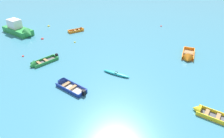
# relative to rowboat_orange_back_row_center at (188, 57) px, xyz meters

# --- Properties ---
(rowboat_orange_back_row_center) EXTENTS (2.43, 4.16, 1.33)m
(rowboat_orange_back_row_center) POSITION_rel_rowboat_orange_back_row_center_xyz_m (0.00, 0.00, 0.00)
(rowboat_orange_back_row_center) COLOR #99754C
(rowboat_orange_back_row_center) RESTS_ON ground_plane
(rowboat_green_center) EXTENTS (3.24, 3.60, 1.09)m
(rowboat_green_center) POSITION_rel_rowboat_orange_back_row_center_xyz_m (-18.89, -3.26, -0.05)
(rowboat_green_center) COLOR #4C4C51
(rowboat_green_center) RESTS_ON ground_plane
(rowboat_yellow_far_right) EXTENTS (3.66, 2.69, 1.04)m
(rowboat_yellow_far_right) POSITION_rel_rowboat_orange_back_row_center_xyz_m (-0.81, -10.53, -0.04)
(rowboat_yellow_far_right) COLOR #4C4C51
(rowboat_yellow_far_right) RESTS_ON ground_plane
(kayak_turquoise_back_row_right) EXTENTS (3.26, 1.85, 0.32)m
(kayak_turquoise_back_row_right) POSITION_rel_rowboat_orange_back_row_center_xyz_m (-9.08, -4.72, -0.07)
(kayak_turquoise_back_row_right) COLOR teal
(kayak_turquoise_back_row_right) RESTS_ON ground_plane
(rowboat_orange_midfield_left) EXTENTS (2.94, 2.47, 0.89)m
(rowboat_orange_midfield_left) POSITION_rel_rowboat_orange_back_row_center_xyz_m (-16.40, 9.00, -0.06)
(rowboat_orange_midfield_left) COLOR gray
(rowboat_orange_midfield_left) RESTS_ON ground_plane
(motor_launch_green_near_left) EXTENTS (6.71, 5.14, 2.68)m
(motor_launch_green_near_left) POSITION_rel_rowboat_orange_back_row_center_xyz_m (-26.12, 6.77, 0.51)
(motor_launch_green_near_left) COLOR #288C3D
(motor_launch_green_near_left) RESTS_ON ground_plane
(rowboat_deep_blue_near_camera) EXTENTS (3.88, 3.07, 1.16)m
(rowboat_deep_blue_near_camera) POSITION_rel_rowboat_orange_back_row_center_xyz_m (-14.32, -7.36, -0.04)
(rowboat_deep_blue_near_camera) COLOR beige
(rowboat_deep_blue_near_camera) RESTS_ON ground_plane
(mooring_buoy_between_boats_left) EXTENTS (0.30, 0.30, 0.30)m
(mooring_buoy_between_boats_left) POSITION_rel_rowboat_orange_back_row_center_xyz_m (-16.05, 3.97, -0.22)
(mooring_buoy_between_boats_left) COLOR yellow
(mooring_buoy_between_boats_left) RESTS_ON ground_plane
(mooring_buoy_far_field) EXTENTS (0.45, 0.45, 0.45)m
(mooring_buoy_far_field) POSITION_rel_rowboat_orange_back_row_center_xyz_m (-21.51, 4.81, -0.22)
(mooring_buoy_far_field) COLOR red
(mooring_buoy_far_field) RESTS_ON ground_plane
(mooring_buoy_trailing) EXTENTS (0.30, 0.30, 0.30)m
(mooring_buoy_trailing) POSITION_rel_rowboat_orange_back_row_center_xyz_m (-21.86, -1.23, -0.22)
(mooring_buoy_trailing) COLOR red
(mooring_buoy_trailing) RESTS_ON ground_plane
(mooring_buoy_outer_edge) EXTENTS (0.34, 0.34, 0.34)m
(mooring_buoy_outer_edge) POSITION_rel_rowboat_orange_back_row_center_xyz_m (-1.97, 12.56, -0.22)
(mooring_buoy_outer_edge) COLOR red
(mooring_buoy_outer_edge) RESTS_ON ground_plane
(mooring_buoy_between_boats_right) EXTENTS (0.44, 0.44, 0.44)m
(mooring_buoy_between_boats_right) POSITION_rel_rowboat_orange_back_row_center_xyz_m (-22.61, 10.82, -0.22)
(mooring_buoy_between_boats_right) COLOR yellow
(mooring_buoy_between_boats_right) RESTS_ON ground_plane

